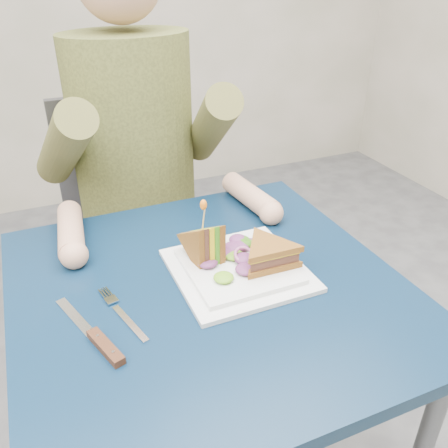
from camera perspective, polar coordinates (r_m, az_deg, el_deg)
name	(u,v)px	position (r m, az deg, el deg)	size (l,w,h in m)	color
table	(209,316)	(1.00, -1.77, -10.99)	(0.75, 0.75, 0.73)	black
chair	(135,219)	(1.59, -10.60, 0.58)	(0.42, 0.40, 0.93)	#47474C
diner	(133,117)	(1.34, -10.91, 12.48)	(0.54, 0.59, 0.74)	#494D23
plate	(238,268)	(0.98, 1.71, -5.36)	(0.26, 0.26, 0.02)	white
sandwich_flat	(268,254)	(0.96, 5.36, -3.62)	(0.14, 0.14, 0.05)	brown
sandwich_upright	(204,245)	(0.97, -2.37, -2.52)	(0.08, 0.13, 0.13)	brown
fork	(123,315)	(0.89, -12.05, -10.62)	(0.06, 0.18, 0.01)	silver
knife	(100,341)	(0.84, -14.73, -13.46)	(0.09, 0.22, 0.02)	silver
toothpick	(204,217)	(0.93, -2.45, 0.80)	(0.00, 0.00, 0.06)	tan
toothpick_frill	(203,205)	(0.92, -2.49, 2.32)	(0.01, 0.01, 0.02)	orange
lettuce_spill	(238,257)	(0.97, 1.75, -3.97)	(0.15, 0.13, 0.02)	#337A14
onion_ring	(244,255)	(0.97, 2.41, -3.74)	(0.04, 0.04, 0.01)	#9E4C7A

